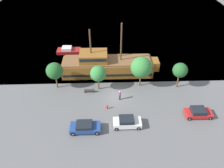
{
  "coord_description": "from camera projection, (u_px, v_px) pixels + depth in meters",
  "views": [
    {
      "loc": [
        -1.74,
        -28.23,
        24.18
      ],
      "look_at": [
        -0.72,
        2.0,
        1.2
      ],
      "focal_mm": 35.0,
      "sensor_mm": 36.0,
      "label": 1
    }
  ],
  "objects": [
    {
      "name": "pedestrian_walking_near",
      "position": [
        120.0,
        95.0,
        36.0
      ],
      "size": [
        0.32,
        0.32,
        1.81
      ],
      "color": "#232838",
      "rests_on": "ground_plane"
    },
    {
      "name": "tree_row_midwest",
      "position": [
        141.0,
        67.0,
        37.33
      ],
      "size": [
        3.7,
        3.7,
        5.73
      ],
      "color": "brown",
      "rests_on": "ground_plane"
    },
    {
      "name": "tree_row_west",
      "position": [
        180.0,
        70.0,
        37.18
      ],
      "size": [
        2.55,
        2.55,
        4.84
      ],
      "color": "brown",
      "rests_on": "ground_plane"
    },
    {
      "name": "moored_boat_dockside",
      "position": [
        68.0,
        50.0,
        49.13
      ],
      "size": [
        5.2,
        2.38,
        1.32
      ],
      "color": "maroon",
      "rests_on": "water_surface"
    },
    {
      "name": "tree_row_east",
      "position": [
        55.0,
        71.0,
        37.05
      ],
      "size": [
        2.9,
        2.9,
        4.99
      ],
      "color": "brown",
      "rests_on": "ground_plane"
    },
    {
      "name": "parked_car_curb_rear",
      "position": [
        127.0,
        122.0,
        31.47
      ],
      "size": [
        4.07,
        1.91,
        1.56
      ],
      "color": "white",
      "rests_on": "ground_plane"
    },
    {
      "name": "ground_plane",
      "position": [
        117.0,
        97.0,
        37.14
      ],
      "size": [
        160.0,
        160.0,
        0.0
      ],
      "primitive_type": "plane",
      "color": "#5B5B5E"
    },
    {
      "name": "water_surface",
      "position": [
        110.0,
        10.0,
        72.16
      ],
      "size": [
        80.0,
        80.0,
        0.0
      ],
      "primitive_type": "plane",
      "color": "#33566B",
      "rests_on": "ground"
    },
    {
      "name": "pirate_ship",
      "position": [
        107.0,
        65.0,
        41.92
      ],
      "size": [
        18.38,
        4.74,
        10.1
      ],
      "color": "brown",
      "rests_on": "water_surface"
    },
    {
      "name": "parked_car_curb_front",
      "position": [
        198.0,
        112.0,
        33.14
      ],
      "size": [
        4.02,
        2.01,
        1.4
      ],
      "color": "#B21E1E",
      "rests_on": "ground_plane"
    },
    {
      "name": "parked_car_curb_mid",
      "position": [
        85.0,
        127.0,
        30.78
      ],
      "size": [
        4.3,
        2.01,
        1.41
      ],
      "color": "navy",
      "rests_on": "ground_plane"
    },
    {
      "name": "bench_promenade_east",
      "position": [
        89.0,
        90.0,
        37.78
      ],
      "size": [
        1.75,
        0.45,
        0.85
      ],
      "color": "#4C4742",
      "rests_on": "ground_plane"
    },
    {
      "name": "fire_hydrant",
      "position": [
        107.0,
        107.0,
        34.56
      ],
      "size": [
        0.42,
        0.25,
        0.76
      ],
      "color": "red",
      "rests_on": "ground_plane"
    },
    {
      "name": "tree_row_mideast",
      "position": [
        98.0,
        74.0,
        36.85
      ],
      "size": [
        2.75,
        2.75,
        4.67
      ],
      "color": "brown",
      "rests_on": "ground_plane"
    }
  ]
}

